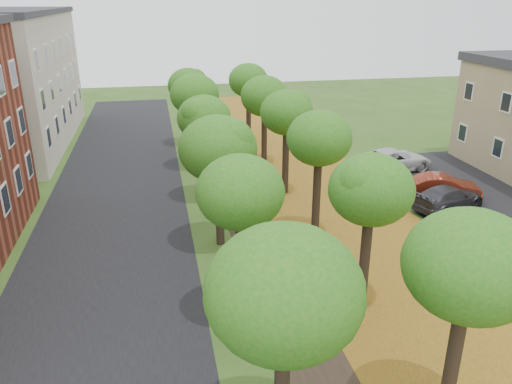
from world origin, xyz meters
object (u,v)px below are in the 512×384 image
car_silver (494,227)px  car_grey (448,198)px  bench (316,300)px  car_white (393,160)px  car_red (443,187)px

car_silver → car_grey: bearing=22.2°
bench → car_white: size_ratio=0.34×
car_red → bench: bearing=148.2°
car_white → car_red: bearing=177.4°
car_silver → car_white: 10.98m
bench → car_red: car_red is taller
bench → car_silver: 11.08m
bench → car_white: (10.37, 14.86, 0.32)m
bench → car_red: (10.99, 9.52, 0.27)m
car_silver → car_grey: size_ratio=0.89×
car_grey → car_red: bearing=-41.2°
bench → car_silver: car_silver is taller
car_grey → car_silver: bearing=160.4°
car_red → car_silver: bearing=-168.9°
car_red → car_grey: 1.68m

